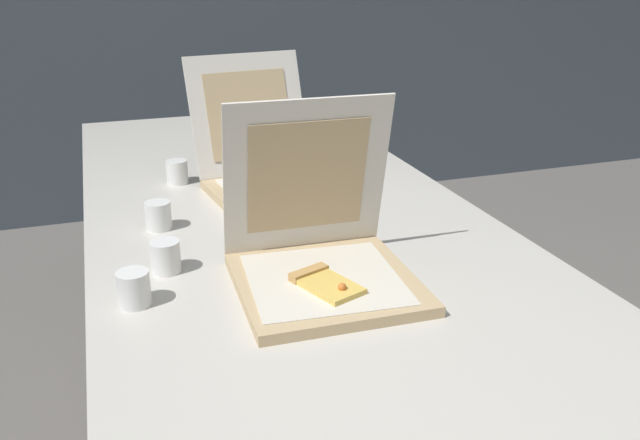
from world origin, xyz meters
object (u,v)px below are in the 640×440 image
object	(u,v)px
cup_white_near_left	(134,288)
cup_white_mid	(158,215)
pizza_box_middle	(273,174)
cup_white_far	(177,172)
pizza_box_front	(322,259)
cup_white_near_center	(166,257)
table	(289,233)

from	to	relation	value
cup_white_near_left	cup_white_mid	distance (m)	0.37
pizza_box_middle	cup_white_far	world-z (taller)	pizza_box_middle
cup_white_near_left	cup_white_far	bearing A→B (deg)	76.36
pizza_box_front	cup_white_near_left	size ratio (longest dim) A/B	5.30
cup_white_mid	cup_white_far	bearing A→B (deg)	75.37
cup_white_near_center	cup_white_far	world-z (taller)	same
table	cup_white_mid	world-z (taller)	cup_white_mid
table	cup_white_far	xyz separation A→B (m)	(-0.22, 0.36, 0.08)
cup_white_far	pizza_box_front	bearing A→B (deg)	-75.37
table	cup_white_near_left	bearing A→B (deg)	-139.74
table	pizza_box_middle	size ratio (longest dim) A/B	5.05
cup_white_near_left	table	bearing A→B (deg)	40.26
table	cup_white_near_left	world-z (taller)	cup_white_near_left
pizza_box_middle	cup_white_near_left	xyz separation A→B (m)	(-0.41, -0.53, -0.02)
pizza_box_front	cup_white_far	distance (m)	0.75
pizza_box_front	cup_white_near_center	xyz separation A→B (m)	(-0.29, 0.15, -0.02)
table	pizza_box_front	world-z (taller)	pizza_box_front
pizza_box_middle	cup_white_far	bearing A→B (deg)	138.25
table	cup_white_near_center	bearing A→B (deg)	-146.87
pizza_box_front	cup_white_mid	world-z (taller)	pizza_box_front
table	pizza_box_front	xyz separation A→B (m)	(-0.04, -0.36, 0.09)
pizza_box_front	cup_white_near_center	bearing A→B (deg)	154.36
pizza_box_middle	cup_white_mid	bearing A→B (deg)	-159.98
pizza_box_middle	cup_white_near_left	bearing A→B (deg)	-135.00
cup_white_near_center	table	bearing A→B (deg)	33.13
pizza_box_front	cup_white_mid	bearing A→B (deg)	127.08
cup_white_near_center	cup_white_mid	bearing A→B (deg)	87.49
cup_white_near_center	cup_white_far	size ratio (longest dim) A/B	1.00
cup_white_near_center	cup_white_near_left	size ratio (longest dim) A/B	1.00
pizza_box_middle	cup_white_far	size ratio (longest dim) A/B	7.21
pizza_box_front	cup_white_near_left	xyz separation A→B (m)	(-0.36, 0.03, -0.02)
pizza_box_front	cup_white_far	bearing A→B (deg)	106.43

